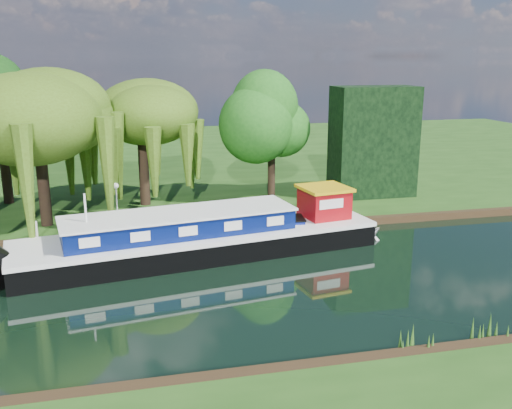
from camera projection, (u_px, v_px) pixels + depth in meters
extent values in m
plane|color=black|center=(106.00, 298.00, 25.64)|extent=(120.00, 120.00, 0.00)
cube|color=#1B4011|center=(114.00, 161.00, 57.64)|extent=(120.00, 52.00, 0.45)
cube|color=black|center=(200.00, 246.00, 31.04)|extent=(19.98, 7.42, 1.30)
cube|color=silver|center=(200.00, 233.00, 30.85)|extent=(20.10, 7.53, 0.24)
cube|color=#06124B|center=(180.00, 224.00, 30.29)|extent=(12.45, 5.03, 1.03)
cube|color=silver|center=(180.00, 213.00, 30.14)|extent=(12.70, 5.28, 0.13)
cube|color=maroon|center=(324.00, 203.00, 33.39)|extent=(2.74, 2.74, 1.63)
cube|color=gold|center=(325.00, 188.00, 33.16)|extent=(3.05, 3.05, 0.17)
cylinder|color=silver|center=(86.00, 219.00, 28.34)|extent=(0.11, 0.11, 2.60)
cube|color=navy|center=(230.00, 241.00, 32.40)|extent=(12.05, 3.10, 0.89)
cube|color=navy|center=(230.00, 228.00, 32.19)|extent=(8.44, 2.27, 0.74)
cube|color=black|center=(230.00, 220.00, 32.08)|extent=(8.55, 2.38, 0.10)
cube|color=silver|center=(174.00, 233.00, 31.05)|extent=(0.60, 0.11, 0.32)
cube|color=silver|center=(213.00, 232.00, 31.32)|extent=(0.60, 0.11, 0.32)
cube|color=silver|center=(250.00, 230.00, 31.58)|extent=(0.60, 0.11, 0.32)
cube|color=silver|center=(287.00, 229.00, 31.85)|extent=(0.60, 0.11, 0.32)
imported|color=silver|center=(367.00, 238.00, 34.14)|extent=(2.47, 2.31, 1.06)
cylinder|color=black|center=(43.00, 183.00, 34.44)|extent=(0.69, 0.69, 5.34)
ellipsoid|color=#3A5111|center=(37.00, 119.00, 33.47)|extent=(7.46, 7.46, 4.82)
cylinder|color=black|center=(144.00, 172.00, 39.46)|extent=(0.66, 0.66, 4.66)
ellipsoid|color=#3A5111|center=(142.00, 123.00, 38.62)|extent=(6.37, 6.37, 4.11)
cylinder|color=black|center=(3.00, 151.00, 39.50)|extent=(0.75, 0.75, 7.38)
cylinder|color=black|center=(272.00, 156.00, 41.64)|extent=(0.60, 0.60, 6.02)
ellipsoid|color=#195114|center=(272.00, 122.00, 41.02)|extent=(4.81, 4.81, 4.81)
cube|color=black|center=(373.00, 142.00, 41.86)|extent=(6.00, 3.00, 8.00)
cylinder|color=silver|center=(117.00, 206.00, 35.26)|extent=(0.10, 0.10, 2.20)
sphere|color=white|center=(116.00, 186.00, 34.94)|extent=(0.36, 0.36, 0.36)
cylinder|color=silver|center=(36.00, 230.00, 32.45)|extent=(0.16, 0.16, 1.00)
cylinder|color=silver|center=(160.00, 222.00, 33.98)|extent=(0.16, 0.16, 1.00)
cylinder|color=silver|center=(258.00, 216.00, 35.28)|extent=(0.16, 0.16, 1.00)
cone|color=#255717|center=(485.00, 330.00, 21.38)|extent=(1.20, 1.20, 1.10)
cone|color=#255717|center=(413.00, 340.00, 20.64)|extent=(1.20, 1.20, 1.10)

